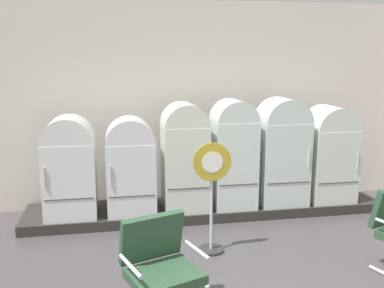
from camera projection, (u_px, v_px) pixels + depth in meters
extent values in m
cube|color=silver|center=(197.00, 104.00, 6.94)|extent=(11.76, 0.12, 3.19)
cube|color=#47443F|center=(197.00, 24.00, 6.68)|extent=(11.76, 0.07, 0.06)
cube|color=#2E2B27|center=(204.00, 208.00, 6.63)|extent=(5.29, 0.95, 0.15)
cube|color=white|center=(70.00, 179.00, 6.06)|extent=(0.71, 0.64, 1.06)
cylinder|color=white|center=(68.00, 142.00, 5.95)|extent=(0.71, 0.62, 0.71)
cube|color=#383838|center=(69.00, 199.00, 5.79)|extent=(0.65, 0.01, 0.01)
cylinder|color=silver|center=(44.00, 178.00, 5.66)|extent=(0.02, 0.02, 0.28)
cube|color=white|center=(131.00, 177.00, 6.19)|extent=(0.68, 0.59, 1.03)
cylinder|color=white|center=(130.00, 142.00, 6.08)|extent=(0.68, 0.58, 0.68)
cube|color=#383838|center=(132.00, 196.00, 5.94)|extent=(0.63, 0.01, 0.01)
cylinder|color=silver|center=(111.00, 176.00, 5.81)|extent=(0.02, 0.02, 0.28)
cube|color=silver|center=(185.00, 167.00, 6.33)|extent=(0.64, 0.65, 1.24)
cylinder|color=silver|center=(184.00, 125.00, 6.21)|extent=(0.64, 0.64, 0.64)
cube|color=#383838|center=(189.00, 189.00, 6.06)|extent=(0.59, 0.01, 0.01)
cylinder|color=silver|center=(207.00, 162.00, 6.02)|extent=(0.02, 0.02, 0.28)
cube|color=silver|center=(233.00, 164.00, 6.43)|extent=(0.62, 0.60, 1.29)
cylinder|color=silver|center=(234.00, 121.00, 6.30)|extent=(0.62, 0.59, 0.62)
cube|color=#383838|center=(239.00, 185.00, 6.18)|extent=(0.57, 0.01, 0.01)
cylinder|color=silver|center=(222.00, 159.00, 6.05)|extent=(0.02, 0.02, 0.28)
cube|color=silver|center=(281.00, 163.00, 6.57)|extent=(0.71, 0.60, 1.25)
cylinder|color=silver|center=(283.00, 122.00, 6.44)|extent=(0.71, 0.59, 0.71)
cube|color=#383838|center=(289.00, 183.00, 6.32)|extent=(0.66, 0.01, 0.01)
cylinder|color=silver|center=(309.00, 157.00, 6.28)|extent=(0.02, 0.02, 0.28)
cube|color=silver|center=(328.00, 164.00, 6.74)|extent=(0.70, 0.65, 1.12)
cylinder|color=silver|center=(331.00, 129.00, 6.63)|extent=(0.70, 0.64, 0.70)
cube|color=#383838|center=(338.00, 183.00, 6.46)|extent=(0.64, 0.01, 0.01)
cylinder|color=silver|center=(358.00, 160.00, 6.44)|extent=(0.02, 0.02, 0.28)
cube|color=#2E4E35|center=(165.00, 276.00, 3.88)|extent=(0.75, 0.68, 0.09)
cube|color=#2E4E35|center=(152.00, 237.00, 4.05)|extent=(0.63, 0.36, 0.46)
cylinder|color=silver|center=(130.00, 266.00, 3.69)|extent=(0.19, 0.44, 0.04)
cylinder|color=silver|center=(196.00, 249.00, 4.01)|extent=(0.19, 0.44, 0.04)
cylinder|color=#2D2D30|center=(211.00, 250.00, 5.36)|extent=(0.32, 0.32, 0.03)
cylinder|color=silver|center=(211.00, 206.00, 5.24)|extent=(0.04, 0.04, 1.11)
cylinder|color=#B49727|center=(212.00, 162.00, 5.11)|extent=(0.46, 0.02, 0.46)
cylinder|color=white|center=(212.00, 162.00, 5.09)|extent=(0.25, 0.00, 0.25)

